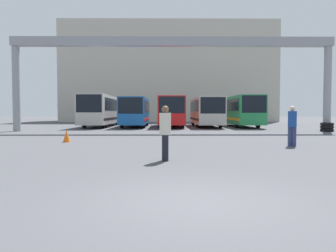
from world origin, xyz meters
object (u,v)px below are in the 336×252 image
Objects in this scene: bus_slot_2 at (171,110)px; traffic_cone at (67,136)px; bus_slot_4 at (240,110)px; tire_stack at (327,127)px; bus_slot_1 at (136,110)px; bus_slot_3 at (206,110)px; pedestrian_mid_left at (292,125)px; pedestrian_near_left at (165,132)px; bus_slot_0 at (102,109)px.

traffic_cone is at bearing -108.10° from bus_slot_2.
tire_stack is (4.94, -9.10, -1.47)m from bus_slot_4.
tire_stack is (16.15, -8.64, -1.36)m from bus_slot_1.
bus_slot_3 is 20.13m from pedestrian_mid_left.
bus_slot_3 is 20.34m from traffic_cone.
tire_stack is (7.17, 11.17, -0.62)m from pedestrian_mid_left.
traffic_cone is (-10.99, 2.11, -0.66)m from pedestrian_mid_left.
pedestrian_mid_left is (8.98, -19.81, -0.74)m from bus_slot_1.
bus_slot_4 reaches higher than pedestrian_near_left.
bus_slot_1 is 24.45m from pedestrian_near_left.
pedestrian_mid_left reaches higher than pedestrian_near_left.
traffic_cone is 0.61× the size of tire_stack.
bus_slot_4 reaches higher than bus_slot_2.
pedestrian_mid_left is at bearing -10.90° from traffic_cone.
bus_slot_3 is at bearing 134.33° from tire_stack.
pedestrian_mid_left is (-2.23, -20.27, -0.85)m from bus_slot_4.
bus_slot_2 reaches higher than pedestrian_near_left.
bus_slot_4 is at bearing -62.65° from pedestrian_mid_left.
tire_stack is (12.41, -8.52, -1.41)m from bus_slot_2.
bus_slot_2 reaches higher than tire_stack.
bus_slot_4 is (11.20, 0.46, 0.11)m from bus_slot_1.
tire_stack is at bearing -45.67° from bus_slot_3.
bus_slot_4 is at bearing 2.35° from bus_slot_1.
bus_slot_3 reaches higher than tire_stack.
bus_slot_4 reaches higher than tire_stack.
bus_slot_4 is 10.97× the size of tire_stack.
bus_slot_2 is 16.08× the size of traffic_cone.
pedestrian_mid_left is 13.29m from tire_stack.
tire_stack is (13.01, 15.60, -0.58)m from pedestrian_near_left.
bus_slot_3 is 0.96× the size of bus_slot_4.
traffic_cone is (-9.48, -17.94, -1.42)m from bus_slot_3.
bus_slot_1 is 21.77m from pedestrian_mid_left.
bus_slot_1 is at bearing -14.52° from bus_slot_0.
pedestrian_mid_left is (1.51, -20.06, -0.76)m from bus_slot_3.
bus_slot_4 is at bearing 4.47° from bus_slot_2.
traffic_cone is (-2.01, -17.70, -1.40)m from bus_slot_1.
bus_slot_0 is 6.99× the size of pedestrian_near_left.
bus_slot_3 is at bearing -3.70° from bus_slot_0.
bus_slot_0 is at bearing 8.34° from pedestrian_near_left.
bus_slot_2 reaches higher than bus_slot_1.
bus_slot_1 reaches higher than pedestrian_near_left.
bus_slot_0 is at bearing 165.48° from bus_slot_1.
bus_slot_3 is at bearing -16.95° from pedestrian_near_left.
bus_slot_1 reaches higher than tire_stack.
bus_slot_1 is 0.92× the size of bus_slot_4.
bus_slot_1 is at bearing -178.13° from bus_slot_3.
bus_slot_1 is at bearing 151.85° from tire_stack.
pedestrian_near_left is at bearing -82.62° from bus_slot_1.
pedestrian_mid_left is 11.21m from traffic_cone.
pedestrian_near_left is at bearing -91.42° from bus_slot_2.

